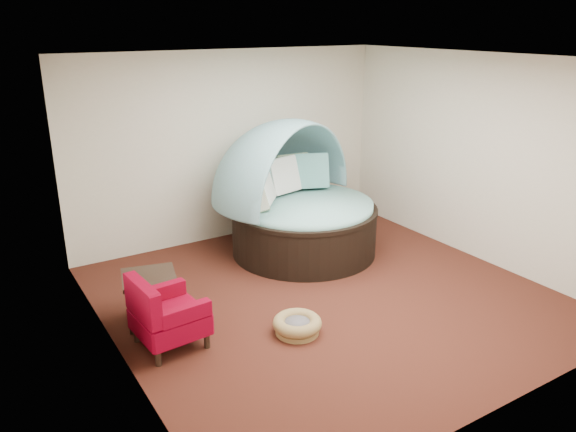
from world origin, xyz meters
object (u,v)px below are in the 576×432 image
red_armchair (165,315)px  side_table (150,291)px  pet_basket (297,325)px  canopy_daybed (297,192)px

red_armchair → side_table: red_armchair is taller
pet_basket → canopy_daybed: bearing=57.3°
canopy_daybed → pet_basket: canopy_daybed is taller
canopy_daybed → red_armchair: size_ratio=3.49×
canopy_daybed → red_armchair: (-2.53, -1.46, -0.52)m
pet_basket → red_armchair: size_ratio=0.79×
canopy_daybed → red_armchair: 2.97m
canopy_daybed → side_table: bearing=176.8°
pet_basket → side_table: size_ratio=0.90×
red_armchair → side_table: 0.60m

